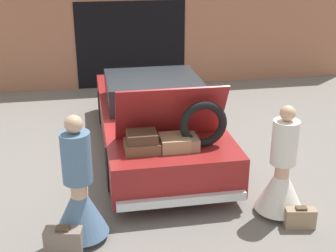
{
  "coord_description": "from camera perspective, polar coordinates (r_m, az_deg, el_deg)",
  "views": [
    {
      "loc": [
        -1.19,
        -7.87,
        3.62
      ],
      "look_at": [
        0.0,
        -1.3,
        0.95
      ],
      "focal_mm": 50.0,
      "sensor_mm": 36.0,
      "label": 1
    }
  ],
  "objects": [
    {
      "name": "suitcase_beside_right_person",
      "position": [
        6.63,
        15.8,
        -10.74
      ],
      "size": [
        0.43,
        0.22,
        0.31
      ],
      "color": "#8C7259",
      "rests_on": "ground_plane"
    },
    {
      "name": "garage_wall_back",
      "position": [
        12.22,
        -4.59,
        11.24
      ],
      "size": [
        12.0,
        0.14,
        2.8
      ],
      "color": "#9E664C",
      "rests_on": "ground_plane"
    },
    {
      "name": "person_left",
      "position": [
        6.06,
        -10.75,
        -8.5
      ],
      "size": [
        0.71,
        0.71,
        1.7
      ],
      "rotation": [
        0.0,
        0.0,
        -1.67
      ],
      "color": "tan",
      "rests_on": "ground_plane"
    },
    {
      "name": "person_right",
      "position": [
        6.67,
        13.65,
        -6.06
      ],
      "size": [
        0.68,
        0.68,
        1.61
      ],
      "rotation": [
        0.0,
        0.0,
        1.75
      ],
      "color": "tan",
      "rests_on": "ground_plane"
    },
    {
      "name": "car",
      "position": [
        8.5,
        -1.55,
        0.94
      ],
      "size": [
        1.95,
        4.83,
        1.69
      ],
      "color": "maroon",
      "rests_on": "ground_plane"
    },
    {
      "name": "suitcase_beside_left_person",
      "position": [
        6.05,
        -12.58,
        -13.52
      ],
      "size": [
        0.49,
        0.28,
        0.37
      ],
      "color": "#75665B",
      "rests_on": "ground_plane"
    },
    {
      "name": "ground_plane",
      "position": [
        8.74,
        -1.52,
        -2.65
      ],
      "size": [
        40.0,
        40.0,
        0.0
      ],
      "primitive_type": "plane",
      "color": "slate"
    }
  ]
}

